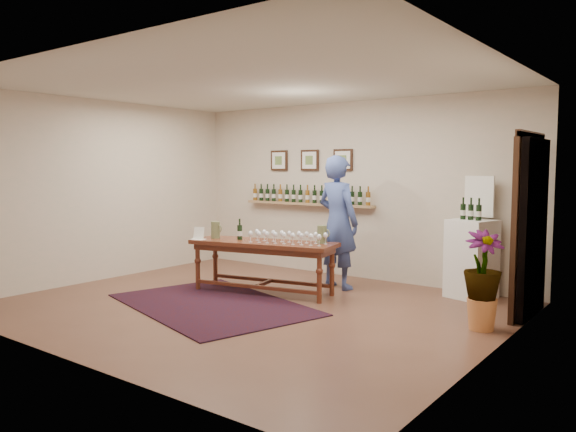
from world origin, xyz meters
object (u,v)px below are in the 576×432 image
Objects in this scene: tasting_table at (263,249)px; display_pedestal at (472,259)px; potted_plant at (483,280)px; person at (338,222)px.

display_pedestal is at bearing 19.21° from tasting_table.
display_pedestal reaches higher than potted_plant.
person reaches higher than display_pedestal.
display_pedestal is 1.13× the size of potted_plant.
person is at bearing -162.32° from display_pedestal.
potted_plant is (0.61, -1.43, 0.02)m from display_pedestal.
potted_plant is at bearing -11.28° from tasting_table.
tasting_table is at bearing -179.28° from potted_plant.
tasting_table is 2.30× the size of potted_plant.
tasting_table is 2.03× the size of display_pedestal.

